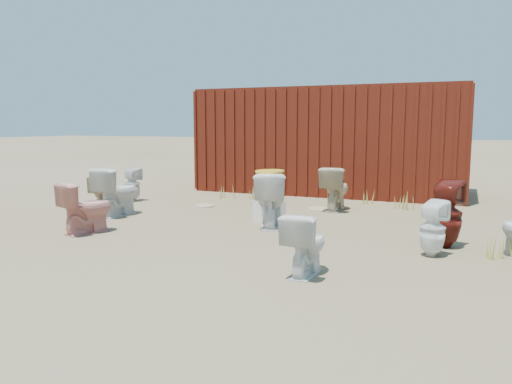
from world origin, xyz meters
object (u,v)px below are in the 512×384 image
at_px(toilet_front_maroon, 446,214).
at_px(toilet_back_beige_right, 335,188).
at_px(toilet_back_beige_left, 102,193).
at_px(toilet_back_e, 433,228).
at_px(shipping_container, 332,141).
at_px(toilet_front_c, 305,244).
at_px(toilet_front_a, 117,192).
at_px(toilet_back_yellowlid, 270,200).
at_px(toilet_front_pink, 86,207).
at_px(toilet_back_a, 132,185).
at_px(loose_tank, 269,211).

relative_size(toilet_front_maroon, toilet_back_beige_right, 1.08).
bearing_deg(toilet_back_beige_left, toilet_back_e, 142.81).
bearing_deg(shipping_container, toilet_front_c, -77.80).
height_order(toilet_front_a, toilet_back_beige_left, toilet_front_a).
bearing_deg(toilet_back_yellowlid, toilet_front_pink, 12.15).
bearing_deg(toilet_back_e, toilet_back_a, 3.28).
xyz_separation_m(toilet_front_pink, toilet_back_yellowlid, (2.29, 1.47, 0.05)).
bearing_deg(toilet_back_beige_right, toilet_back_e, 124.30).
height_order(toilet_front_c, toilet_back_a, toilet_back_a).
bearing_deg(toilet_front_pink, toilet_back_e, -153.18).
relative_size(toilet_back_beige_right, toilet_back_yellowlid, 0.95).
height_order(toilet_front_pink, toilet_front_c, toilet_front_pink).
bearing_deg(toilet_back_beige_right, toilet_back_a, 7.96).
bearing_deg(toilet_back_e, toilet_back_beige_right, -32.48).
bearing_deg(loose_tank, toilet_back_beige_left, -170.19).
height_order(toilet_front_maroon, loose_tank, toilet_front_maroon).
bearing_deg(toilet_back_a, toilet_front_c, 152.70).
xyz_separation_m(toilet_front_a, toilet_front_maroon, (5.37, -0.19, 0.01)).
relative_size(shipping_container, toilet_back_yellowlid, 7.03).
height_order(toilet_back_beige_right, loose_tank, toilet_back_beige_right).
distance_m(toilet_back_beige_left, toilet_back_e, 5.82).
bearing_deg(toilet_back_e, toilet_front_c, 71.08).
distance_m(toilet_front_a, toilet_front_maroon, 5.38).
distance_m(toilet_front_pink, loose_tank, 2.82).
height_order(shipping_container, toilet_back_e, shipping_container).
xyz_separation_m(toilet_front_c, toilet_back_beige_right, (-0.70, 4.07, 0.07)).
distance_m(toilet_front_a, toilet_front_pink, 1.43).
xyz_separation_m(toilet_front_maroon, loose_tank, (-2.71, 0.67, -0.26)).
height_order(toilet_front_pink, toilet_back_beige_left, toilet_front_pink).
bearing_deg(toilet_front_pink, shipping_container, -89.94).
distance_m(toilet_front_c, toilet_back_beige_right, 4.13).
distance_m(toilet_front_c, toilet_back_e, 1.76).
distance_m(toilet_front_pink, toilet_front_c, 3.63).
relative_size(toilet_front_a, toilet_front_pink, 1.11).
relative_size(toilet_front_a, toilet_back_yellowlid, 0.99).
distance_m(shipping_container, toilet_back_a, 4.72).
distance_m(toilet_back_e, loose_tank, 2.86).
relative_size(toilet_back_beige_right, toilet_back_e, 1.19).
xyz_separation_m(toilet_front_c, toilet_back_e, (1.18, 1.31, 0.01)).
height_order(toilet_back_a, toilet_back_e, toilet_back_a).
distance_m(shipping_container, toilet_front_c, 6.87).
bearing_deg(loose_tank, shipping_container, 95.48).
relative_size(toilet_front_pink, toilet_back_yellowlid, 0.89).
height_order(toilet_front_pink, toilet_back_e, toilet_front_pink).
distance_m(shipping_container, toilet_back_e, 6.03).
distance_m(toilet_front_a, toilet_back_beige_right, 3.93).
xyz_separation_m(toilet_front_pink, toilet_front_maroon, (4.87, 1.14, 0.05)).
bearing_deg(toilet_back_e, toilet_back_yellowlid, 3.62).
height_order(toilet_front_a, toilet_front_pink, toilet_front_a).
xyz_separation_m(toilet_front_a, toilet_back_beige_right, (3.36, 2.03, -0.02)).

